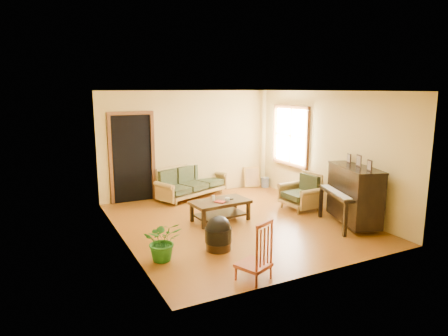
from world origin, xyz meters
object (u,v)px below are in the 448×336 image
potted_plant (163,241)px  coffee_table (220,211)px  armchair (300,191)px  sofa (192,182)px  red_chair (254,250)px  piano (354,196)px  footstool (218,237)px  ceramic_crock (265,182)px

potted_plant → coffee_table: bearing=38.8°
coffee_table → armchair: size_ratio=1.43×
sofa → red_chair: bearing=-122.6°
piano → footstool: piano is taller
sofa → ceramic_crock: (2.16, 0.07, -0.27)m
armchair → red_chair: 3.58m
coffee_table → red_chair: size_ratio=1.32×
sofa → armchair: armchair is taller
sofa → ceramic_crock: sofa is taller
piano → potted_plant: piano is taller
coffee_table → ceramic_crock: size_ratio=4.40×
sofa → piano: piano is taller
sofa → armchair: bearing=-69.8°
coffee_table → piano: size_ratio=0.87×
sofa → footstool: sofa is taller
armchair → potted_plant: bearing=-164.1°
footstool → potted_plant: potted_plant is taller
footstool → ceramic_crock: size_ratio=1.72×
armchair → footstool: (-2.62, -1.24, -0.19)m
armchair → piano: piano is taller
footstool → ceramic_crock: bearing=47.5°
footstool → ceramic_crock: (3.02, 3.29, -0.08)m
red_chair → potted_plant: red_chair is taller
red_chair → ceramic_crock: (3.04, 4.47, -0.31)m
piano → armchair: bearing=120.0°
coffee_table → potted_plant: size_ratio=1.78×
piano → ceramic_crock: size_ratio=5.04×
potted_plant → piano: bearing=-1.5°
armchair → footstool: size_ratio=1.79×
armchair → ceramic_crock: size_ratio=3.07×
piano → ceramic_crock: piano is taller
footstool → sofa: bearing=75.1°
piano → footstool: bearing=-163.7°
potted_plant → ceramic_crock: bearing=39.6°
sofa → armchair: (1.76, -1.99, 0.01)m
piano → footstool: 2.92m
coffee_table → footstool: (-0.68, -1.32, 0.00)m
footstool → coffee_table: bearing=62.6°
coffee_table → potted_plant: potted_plant is taller
potted_plant → sofa: bearing=60.7°
ceramic_crock → potted_plant: size_ratio=0.40×
piano → red_chair: 3.12m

